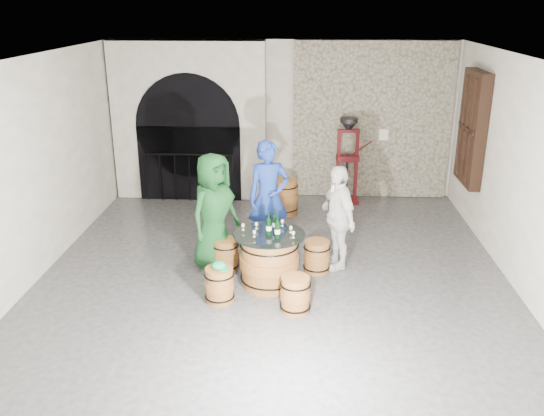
# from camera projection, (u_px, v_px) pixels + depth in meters

# --- Properties ---
(ground) EXTENTS (8.00, 8.00, 0.00)m
(ground) POSITION_uv_depth(u_px,v_px,m) (273.00, 277.00, 8.65)
(ground) COLOR #323234
(ground) RESTS_ON ground
(wall_back) EXTENTS (8.00, 0.00, 8.00)m
(wall_back) POSITION_uv_depth(u_px,v_px,m) (283.00, 120.00, 11.86)
(wall_back) COLOR silver
(wall_back) RESTS_ON ground
(wall_front) EXTENTS (8.00, 0.00, 8.00)m
(wall_front) POSITION_uv_depth(u_px,v_px,m) (245.00, 327.00, 4.35)
(wall_front) COLOR silver
(wall_front) RESTS_ON ground
(wall_left) EXTENTS (0.00, 8.00, 8.00)m
(wall_left) POSITION_uv_depth(u_px,v_px,m) (31.00, 171.00, 8.29)
(wall_left) COLOR silver
(wall_left) RESTS_ON ground
(wall_right) EXTENTS (0.00, 8.00, 8.00)m
(wall_right) POSITION_uv_depth(u_px,v_px,m) (526.00, 179.00, 7.93)
(wall_right) COLOR silver
(wall_right) RESTS_ON ground
(ceiling) EXTENTS (8.00, 8.00, 0.00)m
(ceiling) POSITION_uv_depth(u_px,v_px,m) (273.00, 59.00, 7.56)
(ceiling) COLOR beige
(ceiling) RESTS_ON wall_back
(stone_facing_panel) EXTENTS (3.20, 0.12, 3.18)m
(stone_facing_panel) POSITION_uv_depth(u_px,v_px,m) (372.00, 121.00, 11.71)
(stone_facing_panel) COLOR gray
(stone_facing_panel) RESTS_ON ground
(arched_opening) EXTENTS (3.10, 0.60, 3.19)m
(arched_opening) POSITION_uv_depth(u_px,v_px,m) (190.00, 122.00, 11.72)
(arched_opening) COLOR silver
(arched_opening) RESTS_ON ground
(shuttered_window) EXTENTS (0.23, 1.10, 2.00)m
(shuttered_window) POSITION_uv_depth(u_px,v_px,m) (472.00, 128.00, 10.12)
(shuttered_window) COLOR black
(shuttered_window) RESTS_ON wall_right
(barrel_table) EXTENTS (1.04, 1.04, 0.80)m
(barrel_table) POSITION_uv_depth(u_px,v_px,m) (269.00, 260.00, 8.30)
(barrel_table) COLOR olive
(barrel_table) RESTS_ON ground
(barrel_stool_left) EXTENTS (0.41, 0.41, 0.50)m
(barrel_stool_left) POSITION_uv_depth(u_px,v_px,m) (226.00, 255.00, 8.83)
(barrel_stool_left) COLOR olive
(barrel_stool_left) RESTS_ON ground
(barrel_stool_far) EXTENTS (0.41, 0.41, 0.50)m
(barrel_stool_far) POSITION_uv_depth(u_px,v_px,m) (269.00, 246.00, 9.15)
(barrel_stool_far) COLOR olive
(barrel_stool_far) RESTS_ON ground
(barrel_stool_right) EXTENTS (0.41, 0.41, 0.50)m
(barrel_stool_right) POSITION_uv_depth(u_px,v_px,m) (317.00, 256.00, 8.77)
(barrel_stool_right) COLOR olive
(barrel_stool_right) RESTS_ON ground
(barrel_stool_near_right) EXTENTS (0.41, 0.41, 0.50)m
(barrel_stool_near_right) POSITION_uv_depth(u_px,v_px,m) (295.00, 294.00, 7.63)
(barrel_stool_near_right) COLOR olive
(barrel_stool_near_right) RESTS_ON ground
(barrel_stool_near_left) EXTENTS (0.41, 0.41, 0.50)m
(barrel_stool_near_left) POSITION_uv_depth(u_px,v_px,m) (219.00, 285.00, 7.89)
(barrel_stool_near_left) COLOR olive
(barrel_stool_near_left) RESTS_ON ground
(green_cap) EXTENTS (0.24, 0.19, 0.11)m
(green_cap) POSITION_uv_depth(u_px,v_px,m) (219.00, 266.00, 7.79)
(green_cap) COLOR #0D9358
(green_cap) RESTS_ON barrel_stool_near_left
(person_green) EXTENTS (0.99, 1.06, 1.81)m
(person_green) POSITION_uv_depth(u_px,v_px,m) (214.00, 211.00, 8.73)
(person_green) COLOR #12401A
(person_green) RESTS_ON ground
(person_blue) EXTENTS (0.78, 0.62, 1.87)m
(person_blue) POSITION_uv_depth(u_px,v_px,m) (269.00, 198.00, 9.25)
(person_blue) COLOR navy
(person_blue) RESTS_ON ground
(person_white) EXTENTS (0.75, 1.03, 1.63)m
(person_white) POSITION_uv_depth(u_px,v_px,m) (338.00, 217.00, 8.75)
(person_white) COLOR silver
(person_white) RESTS_ON ground
(wine_bottle_left) EXTENTS (0.08, 0.08, 0.32)m
(wine_bottle_left) POSITION_uv_depth(u_px,v_px,m) (269.00, 226.00, 8.10)
(wine_bottle_left) COLOR black
(wine_bottle_left) RESTS_ON barrel_table
(wine_bottle_center) EXTENTS (0.08, 0.08, 0.32)m
(wine_bottle_center) POSITION_uv_depth(u_px,v_px,m) (277.00, 229.00, 7.99)
(wine_bottle_center) COLOR black
(wine_bottle_center) RESTS_ON barrel_table
(wine_bottle_right) EXTENTS (0.08, 0.08, 0.32)m
(wine_bottle_right) POSITION_uv_depth(u_px,v_px,m) (275.00, 223.00, 8.23)
(wine_bottle_right) COLOR black
(wine_bottle_right) RESTS_ON barrel_table
(tasting_glass_a) EXTENTS (0.05, 0.05, 0.10)m
(tasting_glass_a) POSITION_uv_depth(u_px,v_px,m) (254.00, 234.00, 8.05)
(tasting_glass_a) COLOR #C57E26
(tasting_glass_a) RESTS_ON barrel_table
(tasting_glass_b) EXTENTS (0.05, 0.05, 0.10)m
(tasting_glass_b) POSITION_uv_depth(u_px,v_px,m) (291.00, 229.00, 8.20)
(tasting_glass_b) COLOR #C57E26
(tasting_glass_b) RESTS_ON barrel_table
(tasting_glass_c) EXTENTS (0.05, 0.05, 0.10)m
(tasting_glass_c) POSITION_uv_depth(u_px,v_px,m) (256.00, 226.00, 8.34)
(tasting_glass_c) COLOR #C57E26
(tasting_glass_c) RESTS_ON barrel_table
(tasting_glass_d) EXTENTS (0.05, 0.05, 0.10)m
(tasting_glass_d) POSITION_uv_depth(u_px,v_px,m) (282.00, 223.00, 8.44)
(tasting_glass_d) COLOR #C57E26
(tasting_glass_d) RESTS_ON barrel_table
(tasting_glass_e) EXTENTS (0.05, 0.05, 0.10)m
(tasting_glass_e) POSITION_uv_depth(u_px,v_px,m) (293.00, 235.00, 8.02)
(tasting_glass_e) COLOR #C57E26
(tasting_glass_e) RESTS_ON barrel_table
(tasting_glass_f) EXTENTS (0.05, 0.05, 0.10)m
(tasting_glass_f) POSITION_uv_depth(u_px,v_px,m) (243.00, 227.00, 8.29)
(tasting_glass_f) COLOR #C57E26
(tasting_glass_f) RESTS_ON barrel_table
(side_barrel) EXTENTS (0.52, 0.52, 0.70)m
(side_barrel) POSITION_uv_depth(u_px,v_px,m) (285.00, 196.00, 11.13)
(side_barrel) COLOR olive
(side_barrel) RESTS_ON ground
(corking_press) EXTENTS (0.74, 0.44, 1.75)m
(corking_press) POSITION_uv_depth(u_px,v_px,m) (348.00, 154.00, 11.50)
(corking_press) COLOR #4F0D12
(corking_press) RESTS_ON ground
(control_box) EXTENTS (0.18, 0.10, 0.22)m
(control_box) POSITION_uv_depth(u_px,v_px,m) (384.00, 134.00, 11.71)
(control_box) COLOR silver
(control_box) RESTS_ON wall_back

